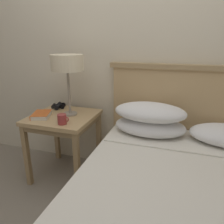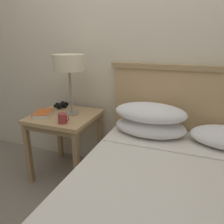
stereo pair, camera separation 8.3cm
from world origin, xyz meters
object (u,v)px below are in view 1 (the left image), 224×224
Objects in this scene: table_lamp at (67,64)px; coffee_mug at (62,119)px; book_on_nightstand at (41,115)px; nightstand at (64,124)px; bed at (181,209)px; binoculars_pair at (58,106)px.

coffee_mug is (0.06, -0.24, -0.43)m from table_lamp.
book_on_nightstand is at bearing -146.60° from table_lamp.
table_lamp is 0.52m from book_on_nightstand.
nightstand is 2.60× the size of book_on_nightstand.
table_lamp is 0.49m from coffee_mug.
book_on_nightstand is 0.29m from coffee_mug.
binoculars_pair is at bearing 150.69° from bed.
table_lamp is at bearing -33.87° from binoculars_pair.
binoculars_pair is 0.47m from coffee_mug.
nightstand is at bearing -49.57° from binoculars_pair.
bed reaches higher than nightstand.
coffee_mug is at bearing -54.93° from binoculars_pair.
table_lamp is 3.35× the size of binoculars_pair.
nightstand is 0.26m from coffee_mug.
bed is 1.11m from coffee_mug.
book_on_nightstand is 1.48× the size of binoculars_pair.
table_lamp is (0.05, 0.05, 0.55)m from nightstand.
book_on_nightstand is at bearing 161.65° from bed.
bed is 1.38m from book_on_nightstand.
binoculars_pair is at bearing 146.13° from table_lamp.
coffee_mug reaches higher than nightstand.
bed is at bearing -25.21° from nightstand.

